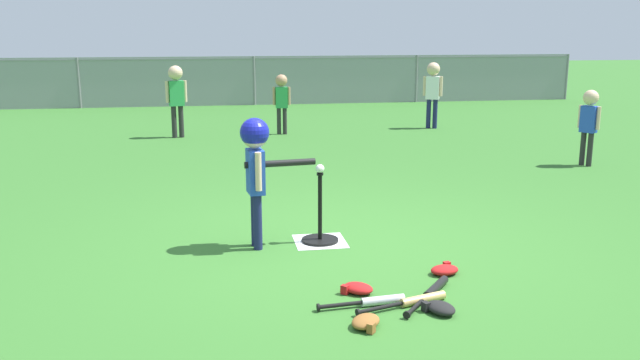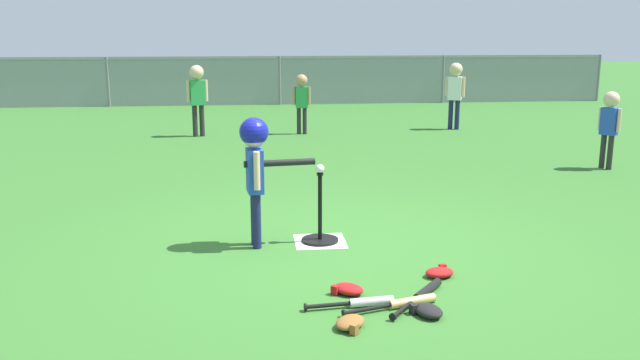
{
  "view_description": "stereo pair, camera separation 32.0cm",
  "coord_description": "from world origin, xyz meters",
  "px_view_note": "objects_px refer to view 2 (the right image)",
  "views": [
    {
      "loc": [
        -1.05,
        -5.31,
        1.82
      ],
      "look_at": [
        -0.15,
        0.2,
        0.55
      ],
      "focal_mm": 37.75,
      "sensor_mm": 36.0,
      "label": 1
    },
    {
      "loc": [
        -0.73,
        -5.35,
        1.82
      ],
      "look_at": [
        -0.15,
        0.2,
        0.55
      ],
      "focal_mm": 37.75,
      "sensor_mm": 36.0,
      "label": 2
    }
  ],
  "objects_px": {
    "fielder_deep_right": "(302,96)",
    "glove_near_bats": "(428,311)",
    "baseball_on_tee": "(320,169)",
    "spare_bat_wood": "(403,303)",
    "glove_outfield_drop": "(348,289)",
    "fielder_near_left": "(610,119)",
    "fielder_deep_center": "(197,91)",
    "spare_bat_silver": "(362,302)",
    "glove_tossed_aside": "(440,272)",
    "spare_bat_black": "(423,293)",
    "batter_child": "(256,156)",
    "fielder_deep_left": "(455,87)",
    "glove_by_plate": "(350,323)",
    "batting_tee": "(320,231)"
  },
  "relations": [
    {
      "from": "baseball_on_tee",
      "to": "spare_bat_wood",
      "type": "bearing_deg",
      "value": -74.42
    },
    {
      "from": "spare_bat_silver",
      "to": "glove_tossed_aside",
      "type": "height_order",
      "value": "glove_tossed_aside"
    },
    {
      "from": "spare_bat_wood",
      "to": "fielder_deep_center",
      "type": "bearing_deg",
      "value": 104.08
    },
    {
      "from": "spare_bat_wood",
      "to": "glove_outfield_drop",
      "type": "height_order",
      "value": "glove_outfield_drop"
    },
    {
      "from": "fielder_deep_center",
      "to": "spare_bat_silver",
      "type": "bearing_deg",
      "value": -77.84
    },
    {
      "from": "spare_bat_silver",
      "to": "glove_near_bats",
      "type": "bearing_deg",
      "value": -25.26
    },
    {
      "from": "glove_near_bats",
      "to": "fielder_deep_center",
      "type": "bearing_deg",
      "value": 104.72
    },
    {
      "from": "glove_by_plate",
      "to": "spare_bat_black",
      "type": "bearing_deg",
      "value": 36.66
    },
    {
      "from": "spare_bat_silver",
      "to": "glove_by_plate",
      "type": "relative_size",
      "value": 2.25
    },
    {
      "from": "fielder_deep_center",
      "to": "glove_by_plate",
      "type": "height_order",
      "value": "fielder_deep_center"
    },
    {
      "from": "baseball_on_tee",
      "to": "glove_tossed_aside",
      "type": "height_order",
      "value": "baseball_on_tee"
    },
    {
      "from": "baseball_on_tee",
      "to": "fielder_near_left",
      "type": "height_order",
      "value": "fielder_near_left"
    },
    {
      "from": "spare_bat_silver",
      "to": "glove_near_bats",
      "type": "height_order",
      "value": "glove_near_bats"
    },
    {
      "from": "glove_near_bats",
      "to": "spare_bat_black",
      "type": "bearing_deg",
      "value": 81.12
    },
    {
      "from": "fielder_deep_center",
      "to": "fielder_near_left",
      "type": "height_order",
      "value": "fielder_deep_center"
    },
    {
      "from": "baseball_on_tee",
      "to": "fielder_deep_center",
      "type": "xyz_separation_m",
      "value": [
        -1.45,
        5.96,
        0.12
      ]
    },
    {
      "from": "batting_tee",
      "to": "spare_bat_wood",
      "type": "xyz_separation_m",
      "value": [
        0.4,
        -1.45,
        -0.06
      ]
    },
    {
      "from": "spare_bat_wood",
      "to": "glove_tossed_aside",
      "type": "bearing_deg",
      "value": 52.6
    },
    {
      "from": "fielder_deep_right",
      "to": "spare_bat_wood",
      "type": "distance_m",
      "value": 7.51
    },
    {
      "from": "batting_tee",
      "to": "glove_near_bats",
      "type": "xyz_separation_m",
      "value": [
        0.53,
        -1.6,
        -0.06
      ]
    },
    {
      "from": "spare_bat_wood",
      "to": "spare_bat_black",
      "type": "height_order",
      "value": "same"
    },
    {
      "from": "glove_near_bats",
      "to": "baseball_on_tee",
      "type": "bearing_deg",
      "value": 108.39
    },
    {
      "from": "baseball_on_tee",
      "to": "glove_near_bats",
      "type": "distance_m",
      "value": 1.8
    },
    {
      "from": "glove_near_bats",
      "to": "spare_bat_wood",
      "type": "bearing_deg",
      "value": 130.27
    },
    {
      "from": "batting_tee",
      "to": "batter_child",
      "type": "height_order",
      "value": "batter_child"
    },
    {
      "from": "batter_child",
      "to": "glove_outfield_drop",
      "type": "xyz_separation_m",
      "value": [
        0.62,
        -1.12,
        -0.75
      ]
    },
    {
      "from": "baseball_on_tee",
      "to": "glove_near_bats",
      "type": "relative_size",
      "value": 0.28
    },
    {
      "from": "batter_child",
      "to": "spare_bat_wood",
      "type": "height_order",
      "value": "batter_child"
    },
    {
      "from": "fielder_deep_right",
      "to": "fielder_near_left",
      "type": "xyz_separation_m",
      "value": [
        3.74,
        -3.37,
        -0.01
      ]
    },
    {
      "from": "fielder_deep_center",
      "to": "spare_bat_wood",
      "type": "relative_size",
      "value": 1.8
    },
    {
      "from": "fielder_near_left",
      "to": "spare_bat_silver",
      "type": "height_order",
      "value": "fielder_near_left"
    },
    {
      "from": "baseball_on_tee",
      "to": "spare_bat_black",
      "type": "relative_size",
      "value": 0.12
    },
    {
      "from": "spare_bat_black",
      "to": "glove_by_plate",
      "type": "xyz_separation_m",
      "value": [
        -0.57,
        -0.43,
        0.01
      ]
    },
    {
      "from": "glove_tossed_aside",
      "to": "spare_bat_silver",
      "type": "bearing_deg",
      "value": -144.08
    },
    {
      "from": "fielder_deep_right",
      "to": "glove_near_bats",
      "type": "bearing_deg",
      "value": -88.36
    },
    {
      "from": "fielder_deep_left",
      "to": "glove_tossed_aside",
      "type": "relative_size",
      "value": 4.77
    },
    {
      "from": "batter_child",
      "to": "glove_near_bats",
      "type": "distance_m",
      "value": 2.02
    },
    {
      "from": "fielder_deep_left",
      "to": "glove_by_plate",
      "type": "xyz_separation_m",
      "value": [
        -3.1,
        -8.03,
        -0.74
      ]
    },
    {
      "from": "fielder_deep_right",
      "to": "spare_bat_black",
      "type": "relative_size",
      "value": 1.73
    },
    {
      "from": "baseball_on_tee",
      "to": "glove_near_bats",
      "type": "height_order",
      "value": "baseball_on_tee"
    },
    {
      "from": "spare_bat_silver",
      "to": "glove_near_bats",
      "type": "relative_size",
      "value": 2.33
    },
    {
      "from": "fielder_deep_left",
      "to": "fielder_near_left",
      "type": "bearing_deg",
      "value": -75.45
    },
    {
      "from": "spare_bat_wood",
      "to": "glove_outfield_drop",
      "type": "xyz_separation_m",
      "value": [
        -0.33,
        0.27,
        0.01
      ]
    },
    {
      "from": "spare_bat_black",
      "to": "glove_by_plate",
      "type": "distance_m",
      "value": 0.71
    },
    {
      "from": "baseball_on_tee",
      "to": "glove_outfield_drop",
      "type": "xyz_separation_m",
      "value": [
        0.07,
        -1.19,
        -0.61
      ]
    },
    {
      "from": "fielder_deep_center",
      "to": "glove_tossed_aside",
      "type": "bearing_deg",
      "value": -71.87
    },
    {
      "from": "fielder_deep_right",
      "to": "glove_outfield_drop",
      "type": "height_order",
      "value": "fielder_deep_right"
    },
    {
      "from": "fielder_deep_right",
      "to": "fielder_deep_left",
      "type": "relative_size",
      "value": 0.86
    },
    {
      "from": "baseball_on_tee",
      "to": "glove_outfield_drop",
      "type": "height_order",
      "value": "baseball_on_tee"
    },
    {
      "from": "glove_near_bats",
      "to": "glove_tossed_aside",
      "type": "xyz_separation_m",
      "value": [
        0.27,
        0.67,
        0.0
      ]
    }
  ]
}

